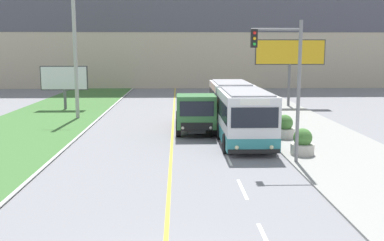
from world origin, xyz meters
The scene contains 10 objects.
apartment_block_background centered at (0.00, 55.34, 10.52)m, with size 80.00×8.04×21.05m.
city_bus centered at (3.96, 18.60, 1.53)m, with size 2.70×12.57×3.00m.
dump_truck centered at (1.43, 19.20, 1.24)m, with size 2.42×6.63×2.48m.
utility_pole_far centered at (-7.24, 25.50, 5.34)m, with size 1.80×0.28×10.57m.
traffic_light_mast centered at (5.15, 11.53, 4.08)m, with size 2.28×0.32×6.45m.
billboard_large centered at (10.42, 31.99, 4.71)m, with size 6.29×0.24×6.04m.
billboard_small centered at (-9.41, 30.58, 2.63)m, with size 4.02×0.24×3.77m.
planter_round_near centered at (6.43, 12.94, 0.65)m, with size 1.15×1.15×1.30m.
planter_round_second centered at (6.54, 17.12, 0.67)m, with size 1.19×1.19×1.36m.
planter_round_third centered at (6.49, 21.31, 0.67)m, with size 1.16×1.16×1.35m.
Camera 1 is at (0.35, -8.35, 5.19)m, focal length 42.00 mm.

